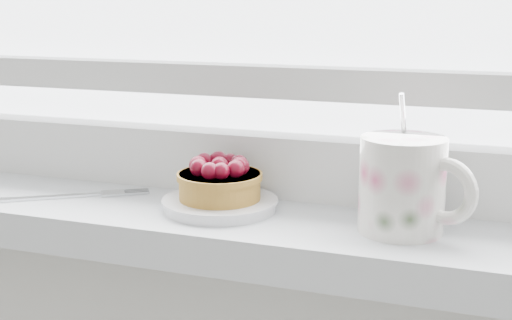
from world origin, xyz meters
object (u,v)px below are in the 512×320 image
at_px(raspberry_tart, 220,180).
at_px(fork, 73,196).
at_px(saucer, 220,204).
at_px(floral_mug, 405,183).

height_order(raspberry_tart, fork, raspberry_tart).
distance_m(saucer, raspberry_tart, 0.03).
bearing_deg(fork, floral_mug, 0.59).
xyz_separation_m(raspberry_tart, fork, (-0.18, -0.01, -0.03)).
height_order(saucer, fork, saucer).
bearing_deg(saucer, floral_mug, -2.40).
bearing_deg(saucer, fork, -176.11).
distance_m(saucer, fork, 0.18).
distance_m(raspberry_tart, floral_mug, 0.20).
height_order(saucer, raspberry_tart, raspberry_tart).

